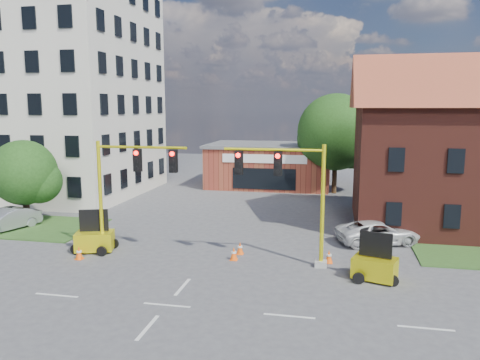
{
  "coord_description": "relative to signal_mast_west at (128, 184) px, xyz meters",
  "views": [
    {
      "loc": [
        6.58,
        -17.08,
        8.01
      ],
      "look_at": [
        0.99,
        10.0,
        3.67
      ],
      "focal_mm": 35.0,
      "sensor_mm": 36.0,
      "label": 1
    }
  ],
  "objects": [
    {
      "name": "cone_a",
      "position": [
        -2.26,
        -1.41,
        -3.58
      ],
      "size": [
        0.4,
        0.4,
        0.7
      ],
      "color": "#FF570D",
      "rests_on": "ground"
    },
    {
      "name": "sedan_silver_front",
      "position": [
        -9.99,
        2.91,
        -3.2
      ],
      "size": [
        2.82,
        4.64,
        1.44
      ],
      "primitive_type": "imported",
      "rotation": [
        0.0,
        0.0,
        -0.32
      ],
      "color": "#98999F",
      "rests_on": "ground"
    },
    {
      "name": "brick_shop",
      "position": [
        4.36,
        23.99,
        -1.76
      ],
      "size": [
        12.4,
        8.4,
        4.3
      ],
      "color": "maroon",
      "rests_on": "ground"
    },
    {
      "name": "tree_nw_front",
      "position": [
        -9.42,
        4.58,
        -0.45
      ],
      "size": [
        4.62,
        4.4,
        5.83
      ],
      "color": "#3B2515",
      "rests_on": "ground"
    },
    {
      "name": "cone_d",
      "position": [
        10.74,
        0.66,
        -3.58
      ],
      "size": [
        0.4,
        0.4,
        0.7
      ],
      "color": "#FF570D",
      "rests_on": "ground"
    },
    {
      "name": "office_block",
      "position": [
        -15.64,
        15.91,
        6.39
      ],
      "size": [
        18.4,
        15.4,
        20.6
      ],
      "color": "beige",
      "rests_on": "ground"
    },
    {
      "name": "cone_b",
      "position": [
        5.93,
        1.17,
        -3.58
      ],
      "size": [
        0.4,
        0.4,
        0.7
      ],
      "color": "#FF570D",
      "rests_on": "ground"
    },
    {
      "name": "tree_large",
      "position": [
        11.22,
        21.08,
        1.55
      ],
      "size": [
        7.43,
        7.07,
        9.24
      ],
      "color": "#3B2515",
      "rests_on": "ground"
    },
    {
      "name": "trailer_east",
      "position": [
        12.87,
        -1.34,
        -3.23
      ],
      "size": [
        2.23,
        1.82,
        2.19
      ],
      "rotation": [
        0.0,
        0.0,
        -0.32
      ],
      "color": "yellow",
      "rests_on": "ground"
    },
    {
      "name": "cone_c",
      "position": [
        5.81,
        0.12,
        -3.58
      ],
      "size": [
        0.4,
        0.4,
        0.7
      ],
      "color": "#FF570D",
      "rests_on": "ground"
    },
    {
      "name": "signal_mast_east",
      "position": [
        8.71,
        0.0,
        0.0
      ],
      "size": [
        5.3,
        0.6,
        6.2
      ],
      "color": "gray",
      "rests_on": "ground"
    },
    {
      "name": "ground",
      "position": [
        4.36,
        -6.0,
        -3.92
      ],
      "size": [
        120.0,
        120.0,
        0.0
      ],
      "primitive_type": "plane",
      "color": "#454547",
      "rests_on": "ground"
    },
    {
      "name": "trailer_west",
      "position": [
        -2.12,
        0.02,
        -3.21
      ],
      "size": [
        2.32,
        1.89,
        2.29
      ],
      "rotation": [
        0.0,
        0.0,
        0.31
      ],
      "color": "yellow",
      "rests_on": "ground"
    },
    {
      "name": "lane_markings",
      "position": [
        4.36,
        -9.0,
        -3.91
      ],
      "size": [
        60.0,
        36.0,
        0.01
      ],
      "primitive_type": null,
      "color": "silver",
      "rests_on": "ground"
    },
    {
      "name": "signal_mast_west",
      "position": [
        0.0,
        0.0,
        0.0
      ],
      "size": [
        5.3,
        0.6,
        6.2
      ],
      "color": "gray",
      "rests_on": "ground"
    },
    {
      "name": "pickup_white",
      "position": [
        13.5,
        4.78,
        -3.25
      ],
      "size": [
        5.33,
        3.78,
        1.35
      ],
      "primitive_type": "imported",
      "rotation": [
        0.0,
        0.0,
        1.92
      ],
      "color": "silver",
      "rests_on": "ground"
    }
  ]
}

